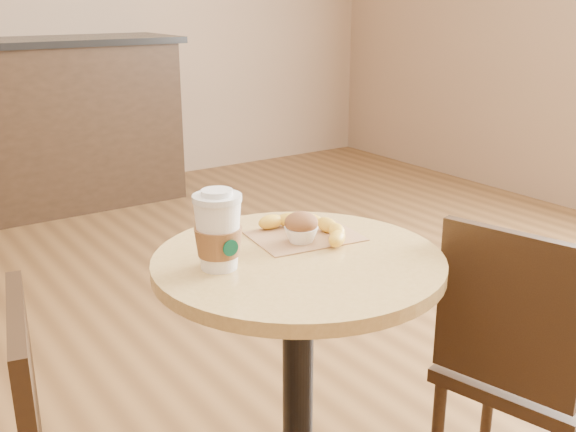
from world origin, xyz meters
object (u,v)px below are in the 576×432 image
object	(u,v)px
muffin	(301,227)
banana	(310,228)
cafe_table	(298,358)
chair_right	(519,365)
coffee_cup	(218,234)

from	to	relation	value
muffin	banana	distance (m)	0.05
cafe_table	chair_right	distance (m)	0.54
coffee_cup	banana	bearing A→B (deg)	9.59
chair_right	banana	xyz separation A→B (m)	(-0.39, 0.33, 0.33)
cafe_table	banana	distance (m)	0.30
cafe_table	banana	size ratio (longest dim) A/B	3.05
cafe_table	chair_right	size ratio (longest dim) A/B	0.93
muffin	coffee_cup	bearing A→B (deg)	-173.67
cafe_table	coffee_cup	xyz separation A→B (m)	(-0.17, 0.04, 0.32)
coffee_cup	banana	size ratio (longest dim) A/B	0.68
muffin	chair_right	bearing A→B (deg)	-35.35
banana	muffin	bearing A→B (deg)	-163.30
chair_right	cafe_table	bearing A→B (deg)	49.25
cafe_table	muffin	world-z (taller)	muffin
chair_right	coffee_cup	xyz separation A→B (m)	(-0.65, 0.28, 0.38)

